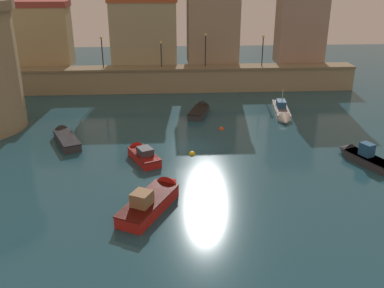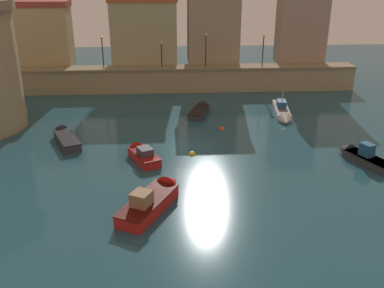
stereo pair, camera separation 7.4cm
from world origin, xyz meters
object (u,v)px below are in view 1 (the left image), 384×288
(quay_lamp_2, at_px, (205,45))
(moored_boat_6, at_px, (65,137))
(quay_lamp_1, at_px, (161,50))
(moored_boat_4, at_px, (141,154))
(moored_boat_0, at_px, (200,110))
(mooring_buoy_0, at_px, (192,154))
(quay_lamp_0, at_px, (102,47))
(moored_boat_2, at_px, (155,198))
(mooring_buoy_1, at_px, (221,129))
(moored_boat_5, at_px, (361,156))
(quay_lamp_3, at_px, (263,45))
(moored_boat_3, at_px, (282,112))

(quay_lamp_2, height_order, moored_boat_6, quay_lamp_2)
(quay_lamp_1, height_order, moored_boat_4, quay_lamp_1)
(quay_lamp_2, relative_size, moored_boat_0, 0.76)
(moored_boat_0, distance_m, mooring_buoy_0, 10.64)
(quay_lamp_0, distance_m, moored_boat_2, 28.22)
(mooring_buoy_1, bearing_deg, moored_boat_5, -37.87)
(quay_lamp_1, xyz_separation_m, quay_lamp_2, (5.20, 0.00, 0.49))
(moored_boat_6, height_order, mooring_buoy_0, moored_boat_6)
(mooring_buoy_1, bearing_deg, moored_boat_2, -113.72)
(moored_boat_4, distance_m, mooring_buoy_1, 9.38)
(quay_lamp_3, xyz_separation_m, moored_boat_5, (3.31, -21.36, -4.89))
(quay_lamp_1, bearing_deg, mooring_buoy_0, -82.84)
(moored_boat_2, bearing_deg, quay_lamp_1, 26.71)
(quay_lamp_1, distance_m, moored_boat_4, 20.47)
(moored_boat_3, bearing_deg, mooring_buoy_1, -53.42)
(moored_boat_4, bearing_deg, moored_boat_2, 164.05)
(quay_lamp_0, bearing_deg, mooring_buoy_1, -48.14)
(quay_lamp_2, height_order, moored_boat_3, quay_lamp_2)
(moored_boat_6, distance_m, mooring_buoy_1, 13.93)
(moored_boat_5, bearing_deg, moored_boat_2, 86.12)
(moored_boat_5, bearing_deg, quay_lamp_0, 22.19)
(moored_boat_4, bearing_deg, moored_boat_0, -51.82)
(quay_lamp_2, distance_m, moored_boat_2, 28.05)
(moored_boat_6, bearing_deg, moored_boat_0, -84.43)
(moored_boat_2, height_order, mooring_buoy_1, moored_boat_2)
(quay_lamp_0, distance_m, quay_lamp_2, 12.01)
(quay_lamp_1, distance_m, moored_boat_2, 27.41)
(moored_boat_0, xyz_separation_m, moored_boat_5, (11.38, -12.56, 0.08))
(quay_lamp_0, bearing_deg, moored_boat_4, -75.22)
(quay_lamp_2, relative_size, moored_boat_2, 0.60)
(quay_lamp_1, bearing_deg, moored_boat_3, -39.93)
(moored_boat_0, xyz_separation_m, moored_boat_3, (8.16, -1.32, 0.02))
(moored_boat_0, height_order, moored_boat_3, moored_boat_3)
(quay_lamp_2, bearing_deg, mooring_buoy_0, -98.16)
(quay_lamp_0, xyz_separation_m, moored_boat_0, (10.74, -8.80, -4.99))
(moored_boat_6, bearing_deg, moored_boat_5, -127.41)
(quay_lamp_0, xyz_separation_m, mooring_buoy_1, (12.30, -13.73, -5.33))
(quay_lamp_3, xyz_separation_m, moored_boat_4, (-13.56, -19.90, -4.88))
(quay_lamp_2, height_order, moored_boat_5, quay_lamp_2)
(moored_boat_2, bearing_deg, moored_boat_6, 62.53)
(quay_lamp_0, bearing_deg, quay_lamp_2, 0.00)
(mooring_buoy_0, xyz_separation_m, mooring_buoy_1, (3.06, 5.60, 0.00))
(quay_lamp_0, distance_m, mooring_buoy_1, 19.19)
(quay_lamp_0, bearing_deg, quay_lamp_3, 0.00)
(quay_lamp_2, height_order, moored_boat_2, quay_lamp_2)
(quay_lamp_1, relative_size, moored_boat_5, 0.58)
(quay_lamp_1, xyz_separation_m, moored_boat_3, (12.09, -10.12, -4.61))
(quay_lamp_1, xyz_separation_m, moored_boat_2, (-0.36, -27.04, -4.46))
(moored_boat_6, bearing_deg, mooring_buoy_0, -132.51)
(mooring_buoy_0, bearing_deg, moored_boat_3, 43.62)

